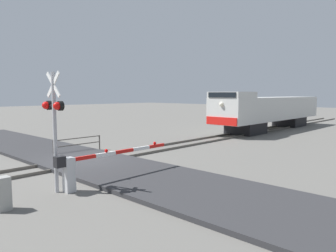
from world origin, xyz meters
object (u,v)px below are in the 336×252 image
(crossing_gate, at_px, (84,166))
(locomotive, at_px, (269,110))
(utility_cabinet, at_px, (3,194))
(crossing_signal, at_px, (54,117))
(guard_railing, at_px, (78,143))

(crossing_gate, bearing_deg, locomotive, 99.69)
(crossing_gate, height_order, utility_cabinet, crossing_gate)
(locomotive, bearing_deg, crossing_signal, -81.38)
(utility_cabinet, bearing_deg, guard_railing, 135.93)
(crossing_gate, bearing_deg, crossing_signal, -107.35)
(locomotive, relative_size, guard_railing, 5.44)
(crossing_signal, height_order, guard_railing, crossing_signal)
(locomotive, distance_m, guard_railing, 20.15)
(locomotive, relative_size, crossing_signal, 3.98)
(locomotive, height_order, crossing_gate, locomotive)
(utility_cabinet, height_order, guard_railing, utility_cabinet)
(crossing_signal, distance_m, guard_railing, 8.29)
(crossing_signal, bearing_deg, crossing_gate, 72.65)
(locomotive, bearing_deg, guard_railing, -97.77)
(utility_cabinet, xyz_separation_m, guard_railing, (-6.98, 6.76, 0.10))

